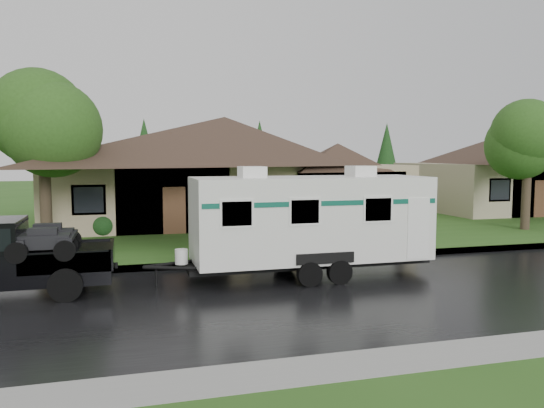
% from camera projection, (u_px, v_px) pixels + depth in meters
% --- Properties ---
extents(ground, '(140.00, 140.00, 0.00)m').
position_uv_depth(ground, '(247.00, 281.00, 15.40)').
color(ground, '#2D571B').
rests_on(ground, ground).
extents(road, '(140.00, 8.00, 0.01)m').
position_uv_depth(road, '(264.00, 298.00, 13.49)').
color(road, black).
rests_on(road, ground).
extents(curb, '(140.00, 0.50, 0.15)m').
position_uv_depth(curb, '(231.00, 263.00, 17.56)').
color(curb, gray).
rests_on(curb, ground).
extents(lawn, '(140.00, 26.00, 0.15)m').
position_uv_depth(lawn, '(187.00, 219.00, 29.79)').
color(lawn, '#2D571B').
rests_on(lawn, ground).
extents(house_main, '(19.44, 10.80, 6.90)m').
position_uv_depth(house_main, '(231.00, 157.00, 28.97)').
color(house_main, tan).
rests_on(house_main, lawn).
extents(house_neighbor, '(15.12, 9.72, 6.45)m').
position_uv_depth(house_neighbor, '(528.00, 161.00, 34.83)').
color(house_neighbor, tan).
rests_on(house_neighbor, lawn).
extents(tree_left_green, '(4.01, 4.01, 6.63)m').
position_uv_depth(tree_left_green, '(43.00, 126.00, 19.97)').
color(tree_left_green, '#382B1E').
rests_on(tree_left_green, lawn).
extents(tree_right_green, '(3.63, 3.63, 6.02)m').
position_uv_depth(tree_right_green, '(528.00, 141.00, 24.77)').
color(tree_right_green, '#382B1E').
rests_on(tree_right_green, lawn).
extents(shrub_row, '(13.60, 1.00, 1.00)m').
position_uv_depth(shrub_row, '(244.00, 220.00, 24.80)').
color(shrub_row, '#143814').
rests_on(shrub_row, lawn).
extents(travel_trailer, '(7.39, 2.60, 3.31)m').
position_uv_depth(travel_trailer, '(311.00, 218.00, 15.79)').
color(travel_trailer, silver).
rests_on(travel_trailer, ground).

